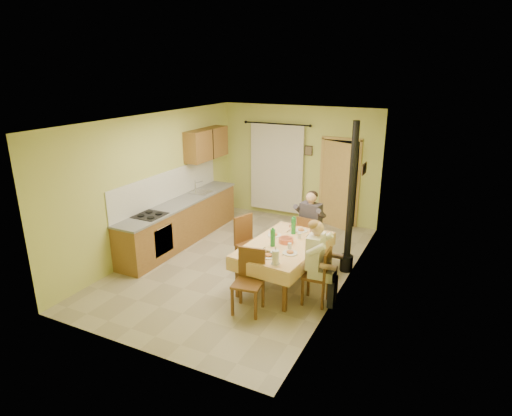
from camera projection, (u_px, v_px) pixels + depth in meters
The scene contains 17 objects.
floor at pixel (242, 263), 8.37m from camera, with size 4.00×6.00×0.01m, color tan.
room_shell at pixel (241, 173), 7.80m from camera, with size 4.04×6.04×2.82m.
kitchen_run at pixel (181, 221), 9.28m from camera, with size 0.64×3.64×1.56m.
upper_cabinets at pixel (207, 144), 9.97m from camera, with size 0.35×1.40×0.70m, color brown.
curtain at pixel (277, 168), 10.68m from camera, with size 1.70×0.07×2.22m.
doorway at pixel (338, 183), 10.07m from camera, with size 0.96×0.40×2.15m.
dining_table at pixel (284, 263), 7.50m from camera, with size 1.30×2.01×0.76m.
tableware at pixel (283, 242), 7.28m from camera, with size 0.79×1.67×0.33m.
chair_far at pixel (309, 247), 8.41m from camera, with size 0.43×0.43×0.94m.
chair_near at pixel (248, 294), 6.66m from camera, with size 0.49×0.49×1.00m.
chair_right at pixel (316, 287), 6.89m from camera, with size 0.41×0.41×0.95m.
chair_left at pixel (250, 254), 8.09m from camera, with size 0.58×0.58×1.02m.
man_far at pixel (310, 219), 8.24m from camera, with size 0.61×0.50×1.39m.
man_right at pixel (317, 253), 6.71m from camera, with size 0.47×0.60×1.39m.
stove_flue at pixel (349, 219), 7.77m from camera, with size 0.24×0.24×2.80m.
picture_back at pixel (309, 151), 10.25m from camera, with size 0.19×0.03×0.23m, color black.
picture_right at pixel (364, 169), 7.99m from camera, with size 0.03×0.31×0.21m, color brown.
Camera 1 is at (3.59, -6.71, 3.66)m, focal length 30.00 mm.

